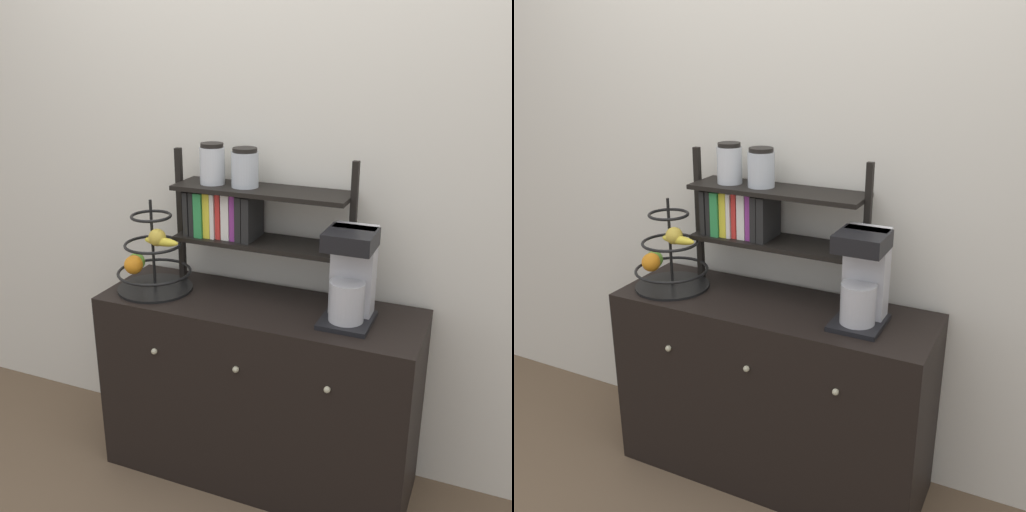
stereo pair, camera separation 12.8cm
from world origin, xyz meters
TOP-DOWN VIEW (x-y plane):
  - ground_plane at (0.00, 0.00)m, footprint 12.00×12.00m
  - wall_back at (0.00, 0.46)m, footprint 7.00×0.05m
  - sideboard at (0.00, 0.21)m, footprint 1.26×0.44m
  - coffee_maker at (0.36, 0.21)m, footprint 0.18×0.21m
  - fruit_stand at (-0.46, 0.17)m, footprint 0.31×0.31m
  - shelf_hutch at (-0.14, 0.32)m, footprint 0.75×0.20m

SIDE VIEW (x-z plane):
  - ground_plane at x=0.00m, z-range 0.00..0.00m
  - sideboard at x=0.00m, z-range 0.00..0.78m
  - fruit_stand at x=-0.46m, z-range 0.71..1.09m
  - coffee_maker at x=0.36m, z-range 0.78..1.13m
  - shelf_hutch at x=-0.14m, z-range 0.84..1.43m
  - wall_back at x=0.00m, z-range 0.00..2.60m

